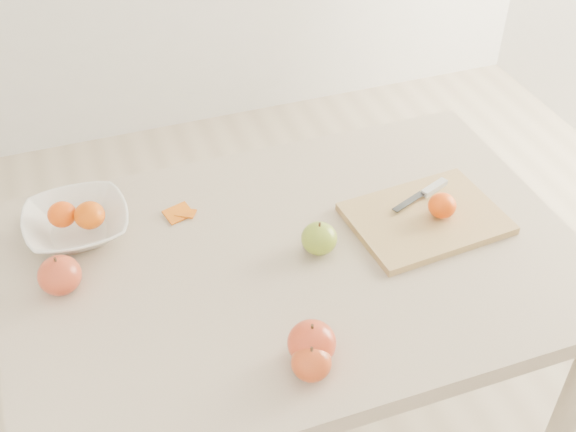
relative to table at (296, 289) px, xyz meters
name	(u,v)px	position (x,y,z in m)	size (l,w,h in m)	color
table	(296,289)	(0.00, 0.00, 0.00)	(1.20, 0.80, 0.75)	#C6AF95
cutting_board	(426,218)	(0.31, 0.01, 0.11)	(0.33, 0.24, 0.02)	tan
board_tangerine	(442,206)	(0.34, 0.00, 0.14)	(0.06, 0.06, 0.05)	#E75208
fruit_bowl	(77,224)	(-0.42, 0.23, 0.13)	(0.22, 0.22, 0.05)	white
bowl_tangerine_near	(62,214)	(-0.45, 0.24, 0.15)	(0.06, 0.06, 0.05)	#DC5107
bowl_tangerine_far	(90,215)	(-0.39, 0.21, 0.15)	(0.07, 0.07, 0.06)	#CF4107
orange_peel_a	(178,215)	(-0.20, 0.21, 0.10)	(0.06, 0.04, 0.00)	#D5610F
orange_peel_b	(185,214)	(-0.19, 0.21, 0.10)	(0.04, 0.04, 0.00)	#C6590E
paring_knife	(430,190)	(0.36, 0.08, 0.12)	(0.17, 0.08, 0.01)	silver
apple_green	(319,238)	(0.05, 0.00, 0.13)	(0.08, 0.08, 0.07)	olive
apple_red_c	(311,363)	(-0.08, -0.30, 0.13)	(0.07, 0.07, 0.07)	maroon
apple_red_b	(60,275)	(-0.47, 0.07, 0.14)	(0.09, 0.09, 0.08)	maroon
apple_red_e	(312,343)	(-0.07, -0.26, 0.14)	(0.09, 0.09, 0.08)	#A71F13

